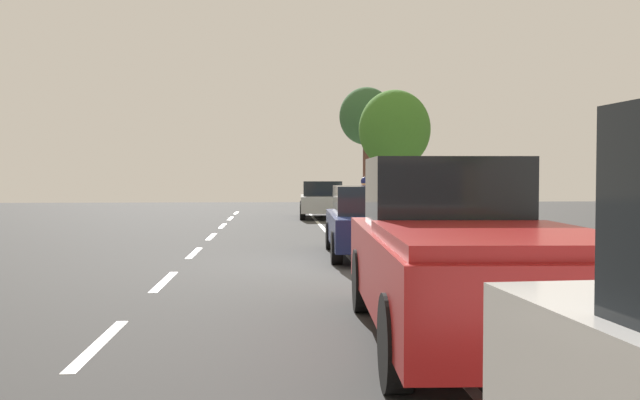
{
  "coord_description": "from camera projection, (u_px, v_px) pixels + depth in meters",
  "views": [
    {
      "loc": [
        -1.17,
        -13.51,
        1.74
      ],
      "look_at": [
        0.32,
        9.26,
        0.94
      ],
      "focal_mm": 38.65,
      "sensor_mm": 36.0,
      "label": 1
    }
  ],
  "objects": [
    {
      "name": "ground",
      "position": [
        335.0,
        264.0,
        13.61
      ],
      "size": [
        64.04,
        64.04,
        0.0
      ],
      "primitive_type": "plane",
      "color": "#353535"
    },
    {
      "name": "parked_sedan_dark_blue_mid",
      "position": [
        371.0,
        221.0,
        14.91
      ],
      "size": [
        1.96,
        4.46,
        1.52
      ],
      "color": "navy",
      "rests_on": "ground"
    },
    {
      "name": "lane_stripe_centre",
      "position": [
        182.0,
        265.0,
        13.4
      ],
      "size": [
        0.14,
        40.0,
        0.01
      ],
      "color": "white",
      "rests_on": "ground"
    },
    {
      "name": "sidewalk",
      "position": [
        513.0,
        259.0,
        13.84
      ],
      "size": [
        3.29,
        40.02,
        0.14
      ],
      "primitive_type": "cube",
      "color": "#AAAFA8",
      "rests_on": "ground"
    },
    {
      "name": "street_tree_mid_block",
      "position": [
        395.0,
        131.0,
        22.97
      ],
      "size": [
        2.39,
        2.39,
        4.47
      ],
      "color": "brown",
      "rests_on": "sidewalk"
    },
    {
      "name": "bicycle_at_curb",
      "position": [
        357.0,
        219.0,
        21.87
      ],
      "size": [
        1.71,
        0.47,
        0.75
      ],
      "color": "black",
      "rests_on": "ground"
    },
    {
      "name": "curb_edge",
      "position": [
        429.0,
        259.0,
        13.73
      ],
      "size": [
        0.16,
        40.02,
        0.14
      ],
      "primitive_type": "cube",
      "color": "gray",
      "rests_on": "ground"
    },
    {
      "name": "street_tree_far_end",
      "position": [
        366.0,
        117.0,
        30.04
      ],
      "size": [
        2.37,
        2.37,
        5.47
      ],
      "color": "brown",
      "rests_on": "sidewalk"
    },
    {
      "name": "cyclist_with_backpack",
      "position": [
        366.0,
        198.0,
        21.42
      ],
      "size": [
        0.43,
        0.62,
        1.71
      ],
      "color": "#C6B284",
      "rests_on": "ground"
    },
    {
      "name": "parked_sedan_silver_far",
      "position": [
        322.0,
        200.0,
        28.51
      ],
      "size": [
        1.96,
        4.46,
        1.52
      ],
      "color": "#B7BABF",
      "rests_on": "ground"
    },
    {
      "name": "pedestrian_on_phone",
      "position": [
        470.0,
        200.0,
        18.39
      ],
      "size": [
        0.24,
        0.62,
        1.67
      ],
      "color": "black",
      "rests_on": "sidewalk"
    },
    {
      "name": "lane_stripe_bike_edge",
      "position": [
        356.0,
        263.0,
        13.63
      ],
      "size": [
        0.12,
        40.02,
        0.01
      ],
      "primitive_type": "cube",
      "color": "white",
      "rests_on": "ground"
    },
    {
      "name": "parked_pickup_red_second",
      "position": [
        460.0,
        255.0,
        7.26
      ],
      "size": [
        2.21,
        5.38,
        1.95
      ],
      "color": "maroon",
      "rests_on": "ground"
    }
  ]
}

